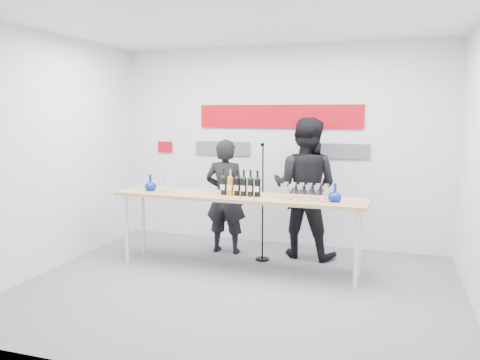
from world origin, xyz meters
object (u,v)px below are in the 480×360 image
(tasting_table, at_px, (238,201))
(presenter_right, at_px, (305,188))
(mic_stand, at_px, (262,225))
(presenter_left, at_px, (226,196))

(tasting_table, distance_m, presenter_right, 1.09)
(tasting_table, height_order, mic_stand, mic_stand)
(presenter_right, height_order, mic_stand, presenter_right)
(presenter_right, bearing_deg, mic_stand, 44.29)
(presenter_right, bearing_deg, presenter_left, 16.63)
(presenter_right, bearing_deg, tasting_table, 56.89)
(presenter_right, distance_m, mic_stand, 0.79)
(tasting_table, bearing_deg, mic_stand, 66.01)
(presenter_left, distance_m, presenter_right, 1.13)
(tasting_table, bearing_deg, presenter_left, 122.25)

